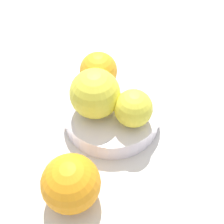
# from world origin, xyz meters

# --- Properties ---
(ground_plane) EXTENTS (1.10, 1.10, 0.02)m
(ground_plane) POSITION_xyz_m (0.00, 0.00, -0.01)
(ground_plane) COLOR silver
(fruit_bowl) EXTENTS (0.17, 0.17, 0.04)m
(fruit_bowl) POSITION_xyz_m (0.00, 0.00, 0.02)
(fruit_bowl) COLOR silver
(fruit_bowl) RESTS_ON ground_plane
(orange_in_bowl_0) EXTENTS (0.08, 0.08, 0.08)m
(orange_in_bowl_0) POSITION_xyz_m (-0.03, -0.00, 0.08)
(orange_in_bowl_0) COLOR yellow
(orange_in_bowl_0) RESTS_ON fruit_bowl
(orange_in_bowl_1) EXTENTS (0.06, 0.06, 0.06)m
(orange_in_bowl_1) POSITION_xyz_m (0.02, -0.04, 0.07)
(orange_in_bowl_1) COLOR yellow
(orange_in_bowl_1) RESTS_ON fruit_bowl
(orange_in_bowl_2) EXTENTS (0.07, 0.07, 0.07)m
(orange_in_bowl_2) POSITION_xyz_m (-0.01, 0.06, 0.07)
(orange_in_bowl_2) COLOR #F9A823
(orange_in_bowl_2) RESTS_ON fruit_bowl
(orange_loose_0) EXTENTS (0.08, 0.08, 0.08)m
(orange_loose_0) POSITION_xyz_m (-0.10, -0.12, 0.04)
(orange_loose_0) COLOR orange
(orange_loose_0) RESTS_ON ground_plane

